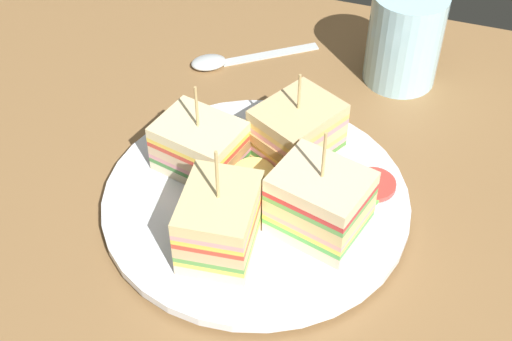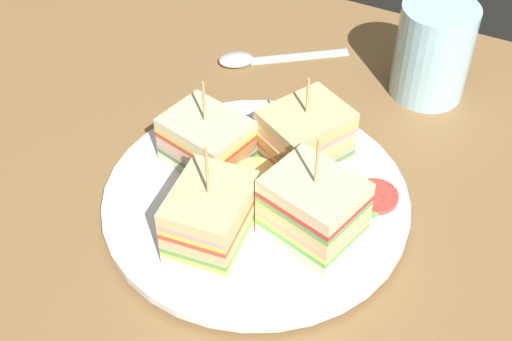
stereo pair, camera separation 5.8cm
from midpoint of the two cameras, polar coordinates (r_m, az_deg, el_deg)
ground_plane at (r=61.58cm, az=-2.68°, el=-3.71°), size 90.96×70.45×1.80cm
plate at (r=60.27cm, az=-2.74°, el=-2.57°), size 25.94×25.94×1.47cm
sandwich_wedge_0 at (r=55.23cm, az=2.12°, el=-2.77°), size 8.27×7.27×10.19cm
sandwich_wedge_1 at (r=61.46cm, az=0.61°, el=2.91°), size 8.15×8.80×8.94cm
sandwich_wedge_2 at (r=61.31cm, az=-7.20°, el=1.81°), size 8.09×6.85×8.65cm
sandwich_wedge_3 at (r=54.35cm, az=-5.98°, el=-4.29°), size 6.18×7.60×10.13cm
chip_pile at (r=58.58cm, az=-2.78°, el=-1.51°), size 7.81×8.14×3.31cm
salad_garnish at (r=60.00cm, az=5.64°, el=-1.45°), size 5.50×5.50×1.52cm
spoon at (r=76.70cm, az=-4.77°, el=8.72°), size 12.60×9.99×1.00cm
drinking_glass at (r=73.22cm, az=9.55°, el=9.86°), size 7.41×7.41×9.75cm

